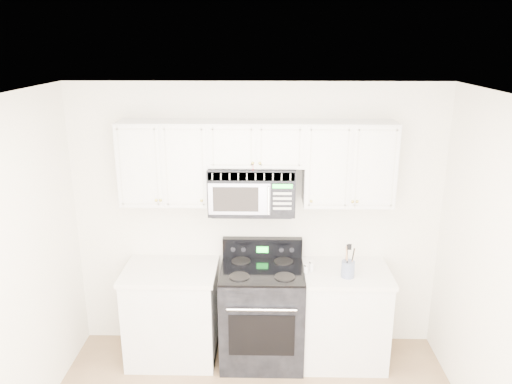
{
  "coord_description": "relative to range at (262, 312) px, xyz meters",
  "views": [
    {
      "loc": [
        0.08,
        -2.74,
        2.96
      ],
      "look_at": [
        0.0,
        1.3,
        1.71
      ],
      "focal_mm": 35.0,
      "sensor_mm": 36.0,
      "label": 1
    }
  ],
  "objects": [
    {
      "name": "range",
      "position": [
        0.0,
        0.0,
        0.0
      ],
      "size": [
        0.77,
        0.7,
        1.12
      ],
      "color": "black",
      "rests_on": "ground"
    },
    {
      "name": "shaker_salt",
      "position": [
        0.4,
        -0.07,
        0.48
      ],
      "size": [
        0.04,
        0.04,
        0.09
      ],
      "color": "silver",
      "rests_on": "base_cabinet_right"
    },
    {
      "name": "microwave",
      "position": [
        -0.1,
        0.13,
        1.18
      ],
      "size": [
        0.77,
        0.43,
        0.42
      ],
      "color": "black",
      "rests_on": "ground"
    },
    {
      "name": "base_cabinet_left",
      "position": [
        -0.85,
        0.01,
        -0.06
      ],
      "size": [
        0.86,
        0.65,
        0.92
      ],
      "color": "silver",
      "rests_on": "ground"
    },
    {
      "name": "base_cabinet_right",
      "position": [
        0.75,
        0.01,
        -0.06
      ],
      "size": [
        0.86,
        0.65,
        0.92
      ],
      "color": "silver",
      "rests_on": "ground"
    },
    {
      "name": "upper_cabinets",
      "position": [
        -0.05,
        0.16,
        1.45
      ],
      "size": [
        2.44,
        0.37,
        0.75
      ],
      "color": "silver",
      "rests_on": "ground"
    },
    {
      "name": "utensil_crock",
      "position": [
        0.77,
        -0.11,
        0.52
      ],
      "size": [
        0.12,
        0.12,
        0.32
      ],
      "color": "slate",
      "rests_on": "base_cabinet_right"
    },
    {
      "name": "room",
      "position": [
        -0.05,
        -1.43,
        0.82
      ],
      "size": [
        3.51,
        3.51,
        2.61
      ],
      "color": "#8E714E",
      "rests_on": "ground"
    },
    {
      "name": "shaker_pepper",
      "position": [
        0.45,
        -0.01,
        0.49
      ],
      "size": [
        0.04,
        0.04,
        0.1
      ],
      "color": "silver",
      "rests_on": "base_cabinet_right"
    }
  ]
}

